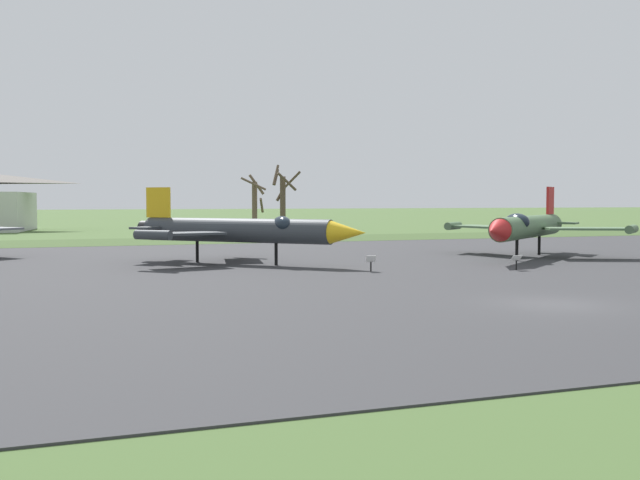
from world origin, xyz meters
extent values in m
plane|color=#425B2D|center=(0.00, 0.00, 0.00)|extent=(600.00, 600.00, 0.00)
cube|color=#333335|center=(0.00, 15.09, 0.03)|extent=(100.84, 50.29, 0.05)
cube|color=#374E25|center=(0.00, 46.23, 0.03)|extent=(160.84, 12.00, 0.06)
cylinder|color=#4C6B47|center=(12.08, 18.41, 2.10)|extent=(10.70, 9.24, 1.47)
cone|color=#B21E1E|center=(6.46, 13.74, 2.10)|extent=(2.33, 2.26, 1.35)
cylinder|color=black|center=(17.19, 22.65, 2.10)|extent=(1.28, 1.30, 1.03)
ellipsoid|color=#19232D|center=(9.91, 16.60, 2.50)|extent=(1.12, 2.11, 1.05)
cube|color=#4C6B47|center=(11.03, 21.92, 1.99)|extent=(3.63, 5.71, 0.14)
cube|color=#4C6B47|center=(15.35, 16.73, 1.99)|extent=(5.84, 4.41, 0.14)
cylinder|color=#4C6B47|center=(9.86, 24.38, 1.99)|extent=(2.15, 1.92, 0.55)
cylinder|color=#4C6B47|center=(17.55, 15.12, 1.99)|extent=(2.15, 1.92, 0.55)
cube|color=#B21E1E|center=(16.53, 22.10, 3.83)|extent=(1.36, 1.17, 1.99)
cube|color=#4C6B47|center=(15.72, 22.89, 2.21)|extent=(2.11, 2.15, 0.14)
cube|color=#4C6B47|center=(17.16, 21.16, 2.21)|extent=(2.11, 2.15, 0.14)
cylinder|color=black|center=(9.93, 16.62, 0.68)|extent=(0.20, 0.20, 1.37)
cylinder|color=black|center=(14.23, 20.19, 0.68)|extent=(0.20, 0.20, 1.37)
cylinder|color=black|center=(6.30, 11.42, 0.28)|extent=(0.08, 0.08, 0.57)
cube|color=white|center=(6.30, 11.42, 0.72)|extent=(0.67, 0.34, 0.30)
cylinder|color=#33383D|center=(-7.20, 20.45, 2.05)|extent=(9.98, 9.57, 1.43)
cone|color=yellow|center=(-1.93, 15.46, 2.05)|extent=(2.44, 2.41, 1.32)
cylinder|color=black|center=(-11.90, 24.91, 2.05)|extent=(1.26, 1.27, 1.00)
ellipsoid|color=#19232D|center=(-4.93, 18.31, 2.44)|extent=(1.04, 1.97, 0.98)
cube|color=#33383D|center=(-10.32, 19.54, 1.94)|extent=(4.59, 3.10, 0.13)
cube|color=#33383D|center=(-6.45, 23.62, 1.94)|extent=(2.91, 4.52, 0.13)
cylinder|color=#33383D|center=(-12.27, 18.49, 1.94)|extent=(2.03, 1.96, 0.53)
cylinder|color=#33383D|center=(-5.51, 25.62, 1.94)|extent=(2.03, 1.96, 0.53)
cube|color=yellow|center=(-11.25, 24.30, 3.71)|extent=(1.38, 1.32, 1.89)
cube|color=#33383D|center=(-12.05, 23.37, 2.16)|extent=(2.25, 2.27, 0.13)
cube|color=#33383D|center=(-10.37, 25.14, 2.16)|extent=(2.25, 2.27, 0.13)
cylinder|color=black|center=(-5.22, 18.58, 0.67)|extent=(0.19, 0.19, 1.33)
cylinder|color=black|center=(-9.18, 22.33, 0.67)|extent=(0.19, 0.19, 1.33)
cylinder|color=black|center=(-1.49, 13.30, 0.29)|extent=(0.08, 0.08, 0.57)
cube|color=white|center=(-1.49, 13.30, 0.73)|extent=(0.55, 0.34, 0.36)
cylinder|color=brown|center=(1.14, 48.50, 2.85)|extent=(0.52, 0.52, 5.70)
cylinder|color=brown|center=(1.17, 47.79, 5.41)|extent=(1.64, 0.32, 2.04)
cylinder|color=brown|center=(1.80, 48.23, 3.34)|extent=(0.82, 1.55, 1.50)
cylinder|color=brown|center=(0.75, 47.35, 5.47)|extent=(2.45, 1.03, 1.34)
cylinder|color=brown|center=(4.97, 51.49, 3.18)|extent=(0.60, 0.60, 6.36)
cylinder|color=brown|center=(4.34, 51.92, 6.54)|extent=(1.19, 1.59, 2.21)
cylinder|color=brown|center=(6.09, 52.11, 5.93)|extent=(1.54, 2.49, 2.04)
cylinder|color=brown|center=(5.12, 50.48, 5.80)|extent=(2.25, 0.59, 1.96)
cylinder|color=brown|center=(4.91, 51.95, 4.55)|extent=(1.22, 0.47, 1.65)
cylinder|color=brown|center=(4.34, 51.87, 6.29)|extent=(1.11, 1.59, 1.79)
camera|label=1|loc=(-16.84, -21.93, 3.84)|focal=40.61mm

